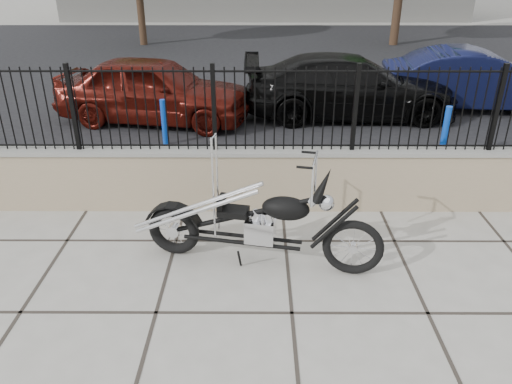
{
  "coord_description": "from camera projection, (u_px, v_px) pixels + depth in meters",
  "views": [
    {
      "loc": [
        -0.38,
        -4.34,
        3.63
      ],
      "look_at": [
        -0.4,
        1.29,
        0.85
      ],
      "focal_mm": 35.0,
      "sensor_mm": 36.0,
      "label": 1
    }
  ],
  "objects": [
    {
      "name": "car_red",
      "position": [
        154.0,
        90.0,
        11.21
      ],
      "size": [
        4.6,
        2.49,
        1.48
      ],
      "primitive_type": "imported",
      "rotation": [
        0.0,
        0.0,
        1.39
      ],
      "color": "#4C100A",
      "rests_on": "parking_lot"
    },
    {
      "name": "car_blue",
      "position": [
        475.0,
        80.0,
        12.13
      ],
      "size": [
        4.51,
        1.92,
        1.45
      ],
      "primitive_type": "imported",
      "rotation": [
        0.0,
        0.0,
        1.48
      ],
      "color": "black",
      "rests_on": "parking_lot"
    },
    {
      "name": "car_black",
      "position": [
        350.0,
        86.0,
        11.58
      ],
      "size": [
        4.94,
        2.05,
        1.43
      ],
      "primitive_type": "imported",
      "rotation": [
        0.0,
        0.0,
        1.58
      ],
      "color": "black",
      "rests_on": "parking_lot"
    },
    {
      "name": "bollard_a",
      "position": [
        164.0,
        123.0,
        9.97
      ],
      "size": [
        0.14,
        0.14,
        0.94
      ],
      "primitive_type": "cylinder",
      "rotation": [
        0.0,
        0.0,
        -0.33
      ],
      "color": "#0B37B2",
      "rests_on": "ground_plane"
    },
    {
      "name": "chopper_motorcycle",
      "position": [
        256.0,
        203.0,
        6.01
      ],
      "size": [
        2.89,
        1.06,
        1.71
      ],
      "primitive_type": null,
      "rotation": [
        0.0,
        0.0,
        -0.2
      ],
      "color": "black",
      "rests_on": "ground_plane"
    },
    {
      "name": "ground_plane",
      "position": [
        292.0,
        313.0,
        5.5
      ],
      "size": [
        90.0,
        90.0,
        0.0
      ],
      "primitive_type": "plane",
      "color": "#99968E",
      "rests_on": "ground"
    },
    {
      "name": "iron_fence",
      "position": [
        285.0,
        110.0,
        7.05
      ],
      "size": [
        14.0,
        0.08,
        1.2
      ],
      "primitive_type": "cube",
      "color": "black",
      "rests_on": "retaining_wall"
    },
    {
      "name": "bollard_b",
      "position": [
        445.0,
        136.0,
        9.04
      ],
      "size": [
        0.15,
        0.15,
        1.09
      ],
      "primitive_type": "cylinder",
      "rotation": [
        0.0,
        0.0,
        0.15
      ],
      "color": "#0B48AC",
      "rests_on": "ground_plane"
    },
    {
      "name": "retaining_wall",
      "position": [
        283.0,
        179.0,
        7.53
      ],
      "size": [
        14.0,
        0.36,
        0.96
      ],
      "primitive_type": "cube",
      "color": "gray",
      "rests_on": "ground_plane"
    },
    {
      "name": "parking_lot",
      "position": [
        269.0,
        67.0,
        16.71
      ],
      "size": [
        30.0,
        30.0,
        0.0
      ],
      "primitive_type": "plane",
      "color": "black",
      "rests_on": "ground"
    }
  ]
}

